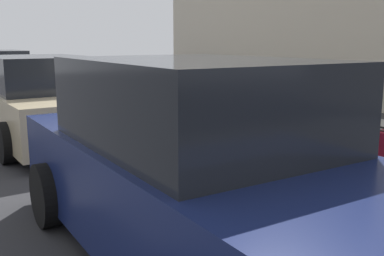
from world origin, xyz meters
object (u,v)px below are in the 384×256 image
suitcase_navy_11 (154,103)px  parked_car_navy_0 (196,168)px  suitcase_black_8 (198,114)px  fire_hydrant (141,95)px  suitcase_black_1 (346,150)px  suitcase_red_6 (227,125)px  suitcase_navy_4 (266,132)px  suitcase_olive_2 (317,144)px  suitcase_silver_10 (168,107)px  parked_car_beige_1 (40,100)px  suitcase_silver_3 (293,138)px  suitcase_olive_9 (184,111)px  suitcase_teal_5 (251,125)px  bollard_post (122,96)px  suitcase_maroon_7 (213,120)px

suitcase_navy_11 → parked_car_navy_0: (-5.67, 2.46, 0.28)m
suitcase_black_8 → fire_hydrant: (2.42, 0.07, 0.12)m
suitcase_black_1 → suitcase_red_6: bearing=-0.6°
suitcase_black_1 → suitcase_navy_4: 1.48m
suitcase_olive_2 → fire_hydrant: bearing=0.3°
suitcase_silver_10 → suitcase_navy_11: (0.55, 0.05, 0.03)m
suitcase_navy_4 → parked_car_beige_1: size_ratio=0.19×
suitcase_silver_3 → suitcase_olive_9: (3.09, -0.01, -0.03)m
suitcase_black_1 → suitcase_teal_5: bearing=-3.4°
bollard_post → parked_car_navy_0: 7.63m
suitcase_maroon_7 → parked_car_navy_0: 4.36m
suitcase_navy_4 → parked_car_navy_0: (-1.96, 2.47, 0.30)m
suitcase_red_6 → parked_car_navy_0: (-2.95, 2.46, 0.36)m
suitcase_black_1 → suitcase_navy_11: size_ratio=0.91×
suitcase_black_1 → suitcase_maroon_7: (3.04, -0.12, -0.11)m
suitcase_red_6 → suitcase_silver_10: (2.17, -0.05, 0.04)m
suitcase_navy_4 → fire_hydrant: (4.53, -0.05, 0.10)m
suitcase_black_1 → fire_hydrant: fire_hydrant is taller
suitcase_olive_9 → parked_car_beige_1: parked_car_beige_1 is taller
suitcase_teal_5 → suitcase_silver_10: 2.68m
suitcase_olive_9 → parked_car_navy_0: size_ratio=0.22×
suitcase_black_1 → suitcase_navy_4: bearing=-1.2°
parked_car_beige_1 → suitcase_maroon_7: bearing=-128.0°
suitcase_teal_5 → suitcase_silver_10: (2.68, 0.04, -0.04)m
suitcase_maroon_7 → bollard_post: bearing=3.0°
suitcase_olive_2 → suitcase_olive_9: 3.57m
suitcase_navy_4 → suitcase_silver_10: (3.16, -0.05, -0.01)m
suitcase_black_1 → suitcase_silver_3: bearing=-7.2°
suitcase_maroon_7 → bollard_post: size_ratio=1.14×
suitcase_olive_2 → suitcase_red_6: 1.94m
suitcase_olive_9 → suitcase_silver_10: 0.54m
suitcase_teal_5 → parked_car_navy_0: parked_car_navy_0 is taller
suitcase_teal_5 → suitcase_olive_9: (2.15, -0.02, -0.07)m
suitcase_navy_4 → suitcase_teal_5: size_ratio=0.86×
suitcase_maroon_7 → suitcase_red_6: bearing=170.4°
fire_hydrant → parked_car_beige_1: size_ratio=0.17×
suitcase_navy_4 → fire_hydrant: 4.53m
suitcase_black_8 → suitcase_teal_5: bearing=179.0°
suitcase_olive_9 → bollard_post: 2.67m
suitcase_maroon_7 → suitcase_olive_9: (1.07, -0.02, 0.02)m
suitcase_black_8 → suitcase_maroon_7: bearing=177.6°
suitcase_navy_11 → suitcase_black_8: bearing=-175.7°
suitcase_navy_4 → parked_car_navy_0: bearing=128.5°
suitcase_black_8 → parked_car_beige_1: size_ratio=0.20×
suitcase_silver_10 → parked_car_beige_1: parked_car_beige_1 is taller
suitcase_navy_4 → suitcase_navy_11: bearing=0.1°
suitcase_olive_2 → suitcase_teal_5: bearing=-0.6°
suitcase_black_8 → parked_car_navy_0: 4.83m
suitcase_maroon_7 → parked_car_navy_0: size_ratio=0.18×
suitcase_olive_2 → suitcase_teal_5: suitcase_teal_5 is taller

